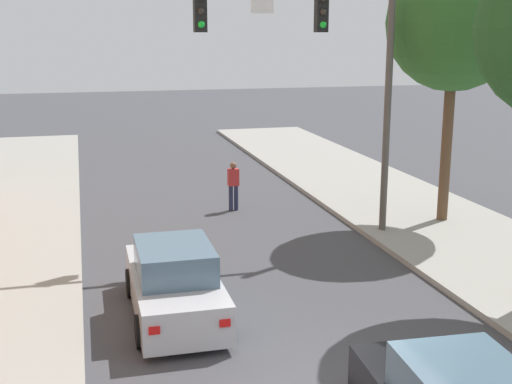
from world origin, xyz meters
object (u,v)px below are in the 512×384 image
pedestrian_crossing_road (233,184)px  street_tree_second (455,24)px  traffic_signal_mast (323,49)px  car_lead_silver (174,284)px

pedestrian_crossing_road → street_tree_second: (5.88, -3.25, 5.13)m
traffic_signal_mast → pedestrian_crossing_road: size_ratio=4.57×
traffic_signal_mast → car_lead_silver: (-4.76, -4.33, -4.64)m
car_lead_silver → pedestrian_crossing_road: pedestrian_crossing_road is taller
traffic_signal_mast → pedestrian_crossing_road: bearing=113.8°
car_lead_silver → street_tree_second: bearing=28.5°
traffic_signal_mast → car_lead_silver: bearing=-137.7°
car_lead_silver → pedestrian_crossing_road: (3.10, 8.12, 0.19)m
traffic_signal_mast → car_lead_silver: size_ratio=1.77×
pedestrian_crossing_road → car_lead_silver: bearing=-110.9°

